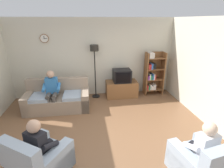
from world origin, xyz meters
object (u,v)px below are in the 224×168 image
object	(u,v)px
person_on_couch	(52,89)
floor_lamp	(95,57)
armchair_near_bookshelf	(202,164)
person_in_left_armchair	(41,144)
armchair_near_window	(40,161)
bookshelf	(153,73)
tv	(122,76)
couch	(58,99)
tv_stand	(121,89)
person_in_right_armchair	(201,146)

from	to	relation	value
person_on_couch	floor_lamp	bearing A→B (deg)	31.59
armchair_near_bookshelf	person_in_left_armchair	world-z (taller)	person_in_left_armchair
armchair_near_window	armchair_near_bookshelf	world-z (taller)	same
armchair_near_window	person_in_left_armchair	bearing A→B (deg)	56.00
person_in_left_armchair	bookshelf	bearing A→B (deg)	44.05
bookshelf	person_on_couch	xyz separation A→B (m)	(-3.41, -0.79, -0.09)
tv	bookshelf	bearing A→B (deg)	4.58
couch	person_on_couch	distance (m)	0.42
tv_stand	tv	bearing A→B (deg)	-90.00
couch	tv_stand	world-z (taller)	couch
armchair_near_window	person_on_couch	size ratio (longest dim) A/B	0.95
armchair_near_bookshelf	person_in_left_armchair	size ratio (longest dim) A/B	0.90
armchair_near_window	person_on_couch	world-z (taller)	person_on_couch
person_on_couch	armchair_near_bookshelf	bearing A→B (deg)	-44.29
tv	person_on_couch	world-z (taller)	person_on_couch
person_in_left_armchair	armchair_near_bookshelf	bearing A→B (deg)	-11.53
person_in_left_armchair	person_on_couch	bearing A→B (deg)	95.33
tv	person_on_couch	distance (m)	2.36
bookshelf	floor_lamp	world-z (taller)	floor_lamp
tv_stand	armchair_near_window	world-z (taller)	armchair_near_window
floor_lamp	person_in_left_armchair	xyz separation A→B (m)	(-1.12, -3.12, -0.85)
couch	armchair_near_bookshelf	xyz separation A→B (m)	(2.81, -2.97, -0.02)
couch	armchair_near_window	size ratio (longest dim) A/B	1.62
armchair_near_bookshelf	person_on_couch	xyz separation A→B (m)	(-2.93, 2.86, 0.41)
floor_lamp	person_on_couch	bearing A→B (deg)	-148.41
couch	armchair_near_window	distance (m)	2.49
bookshelf	floor_lamp	distance (m)	2.18
tv_stand	armchair_near_window	size ratio (longest dim) A/B	0.93
person_on_couch	person_in_left_armchair	world-z (taller)	person_on_couch
armchair_near_window	armchair_near_bookshelf	size ratio (longest dim) A/B	1.16
tv_stand	person_in_right_armchair	xyz separation A→B (m)	(0.66, -3.49, 0.32)
floor_lamp	armchair_near_window	xyz separation A→B (m)	(-1.17, -3.20, -1.16)
couch	floor_lamp	distance (m)	1.81
armchair_near_bookshelf	person_on_couch	world-z (taller)	person_on_couch
floor_lamp	armchair_near_window	world-z (taller)	floor_lamp
couch	person_in_right_armchair	size ratio (longest dim) A/B	1.70
floor_lamp	armchair_near_bookshelf	xyz separation A→B (m)	(1.60, -3.68, -1.16)
tv_stand	person_on_couch	world-z (taller)	person_on_couch
bookshelf	armchair_near_window	bearing A→B (deg)	-135.72
tv_stand	person_on_couch	distance (m)	2.40
tv_stand	bookshelf	size ratio (longest dim) A/B	0.70
person_on_couch	tv_stand	bearing A→B (deg)	17.74
tv_stand	couch	bearing A→B (deg)	-164.00
floor_lamp	tv	bearing A→B (deg)	-7.64
armchair_near_window	floor_lamp	bearing A→B (deg)	69.92
bookshelf	person_in_right_armchair	world-z (taller)	bookshelf
person_in_left_armchair	tv	bearing A→B (deg)	55.79
person_on_couch	tv	bearing A→B (deg)	17.18
armchair_near_window	person_on_couch	bearing A→B (deg)	93.97
couch	tv	bearing A→B (deg)	15.39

